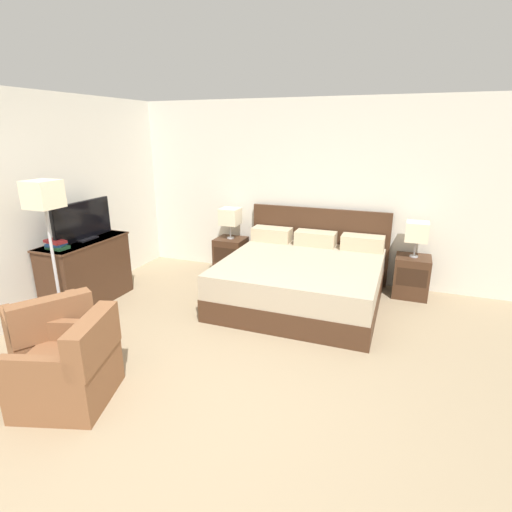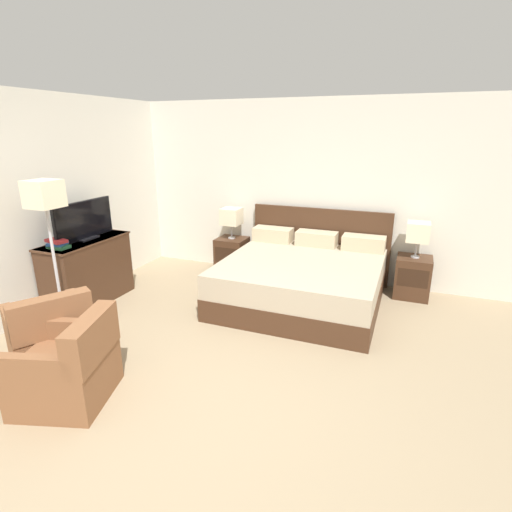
# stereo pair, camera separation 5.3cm
# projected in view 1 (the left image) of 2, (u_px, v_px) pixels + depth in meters

# --- Properties ---
(ground_plane) EXTENTS (10.41, 10.41, 0.00)m
(ground_plane) POSITION_uv_depth(u_px,v_px,m) (186.00, 416.00, 3.16)
(ground_plane) COLOR #998466
(wall_back) EXTENTS (6.35, 0.06, 2.60)m
(wall_back) POSITION_uv_depth(u_px,v_px,m) (303.00, 191.00, 5.88)
(wall_back) COLOR silver
(wall_back) RESTS_ON ground
(wall_left) EXTENTS (0.06, 5.27, 2.60)m
(wall_left) POSITION_uv_depth(u_px,v_px,m) (56.00, 203.00, 4.93)
(wall_left) COLOR silver
(wall_left) RESTS_ON ground
(bed) EXTENTS (2.03, 1.96, 1.08)m
(bed) POSITION_uv_depth(u_px,v_px,m) (302.00, 278.00, 5.19)
(bed) COLOR #422819
(bed) RESTS_ON ground
(nightstand_left) EXTENTS (0.45, 0.42, 0.55)m
(nightstand_left) POSITION_uv_depth(u_px,v_px,m) (231.00, 255.00, 6.28)
(nightstand_left) COLOR #422819
(nightstand_left) RESTS_ON ground
(nightstand_right) EXTENTS (0.45, 0.42, 0.55)m
(nightstand_right) POSITION_uv_depth(u_px,v_px,m) (411.00, 276.00, 5.37)
(nightstand_right) COLOR #422819
(nightstand_right) RESTS_ON ground
(table_lamp_left) EXTENTS (0.28, 0.28, 0.47)m
(table_lamp_left) POSITION_uv_depth(u_px,v_px,m) (230.00, 217.00, 6.09)
(table_lamp_left) COLOR #B7B7BC
(table_lamp_left) RESTS_ON nightstand_left
(table_lamp_right) EXTENTS (0.28, 0.28, 0.47)m
(table_lamp_right) POSITION_uv_depth(u_px,v_px,m) (417.00, 232.00, 5.19)
(table_lamp_right) COLOR #B7B7BC
(table_lamp_right) RESTS_ON nightstand_right
(dresser) EXTENTS (0.50, 1.17, 0.84)m
(dresser) POSITION_uv_depth(u_px,v_px,m) (87.00, 271.00, 5.12)
(dresser) COLOR #422819
(dresser) RESTS_ON ground
(tv) EXTENTS (0.18, 0.93, 0.48)m
(tv) POSITION_uv_depth(u_px,v_px,m) (83.00, 221.00, 4.96)
(tv) COLOR black
(tv) RESTS_ON dresser
(book_red_cover) EXTENTS (0.25, 0.16, 0.04)m
(book_red_cover) POSITION_uv_depth(u_px,v_px,m) (58.00, 247.00, 4.63)
(book_red_cover) COLOR #2D7042
(book_red_cover) RESTS_ON dresser
(book_blue_cover) EXTENTS (0.22, 0.21, 0.03)m
(book_blue_cover) POSITION_uv_depth(u_px,v_px,m) (56.00, 244.00, 4.62)
(book_blue_cover) COLOR #234C8E
(book_blue_cover) RESTS_ON book_red_cover
(book_small_top) EXTENTS (0.28, 0.19, 0.03)m
(book_small_top) POSITION_uv_depth(u_px,v_px,m) (55.00, 241.00, 4.62)
(book_small_top) COLOR #B7282D
(book_small_top) RESTS_ON book_blue_cover
(armchair_by_window) EXTENTS (0.94, 0.94, 0.76)m
(armchair_by_window) POSITION_uv_depth(u_px,v_px,m) (51.00, 337.00, 3.78)
(armchair_by_window) COLOR brown
(armchair_by_window) RESTS_ON ground
(armchair_companion) EXTENTS (0.86, 0.85, 0.76)m
(armchair_companion) POSITION_uv_depth(u_px,v_px,m) (71.00, 370.00, 3.26)
(armchair_companion) COLOR brown
(armchair_companion) RESTS_ON ground
(floor_lamp) EXTENTS (0.30, 0.30, 1.68)m
(floor_lamp) POSITION_uv_depth(u_px,v_px,m) (45.00, 208.00, 4.11)
(floor_lamp) COLOR #B7B7BC
(floor_lamp) RESTS_ON ground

